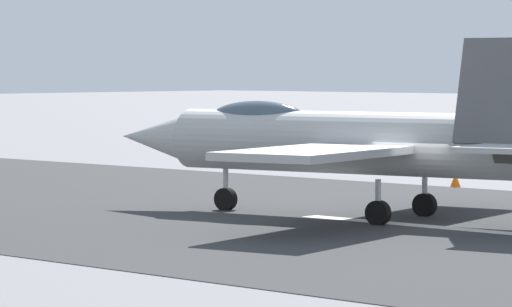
{
  "coord_description": "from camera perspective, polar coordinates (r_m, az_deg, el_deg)",
  "views": [
    {
      "loc": [
        -27.89,
        37.08,
        4.76
      ],
      "look_at": [
        3.18,
        3.35,
        2.2
      ],
      "focal_mm": 107.34,
      "sensor_mm": 36.0,
      "label": 1
    }
  ],
  "objects": [
    {
      "name": "fighter_jet",
      "position": [
        48.63,
        3.5,
        0.48
      ],
      "size": [
        17.26,
        14.83,
        5.66
      ],
      "color": "#ADAEB0",
      "rests_on": "ground"
    },
    {
      "name": "runway_strip",
      "position": [
        46.63,
        5.7,
        -2.67
      ],
      "size": [
        240.0,
        26.0,
        0.02
      ],
      "color": "#343536",
      "rests_on": "ground"
    },
    {
      "name": "ground_plane",
      "position": [
        46.64,
        5.68,
        -2.68
      ],
      "size": [
        400.0,
        400.0,
        0.0
      ],
      "primitive_type": "plane",
      "color": "gray"
    },
    {
      "name": "marker_cone_mid",
      "position": [
        61.75,
        7.44,
        -1.0
      ],
      "size": [
        0.44,
        0.44,
        0.55
      ],
      "primitive_type": "cone",
      "color": "orange",
      "rests_on": "ground"
    }
  ]
}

